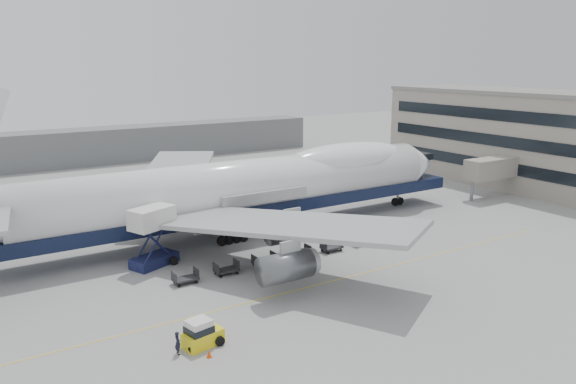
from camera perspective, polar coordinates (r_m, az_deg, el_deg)
ground at (r=58.23m, az=1.07°, el=-7.13°), size 260.00×260.00×0.00m
apron_line at (r=53.67m, az=4.65°, el=-8.97°), size 60.00×0.15×0.01m
hangar at (r=118.44m, az=-22.34°, el=4.07°), size 110.00×8.00×7.00m
airliner at (r=66.86m, az=-4.13°, el=0.55°), size 67.00×55.30×19.98m
catering_truck at (r=57.86m, az=-13.59°, el=-4.05°), size 5.28×4.48×6.05m
baggage_tug at (r=42.30m, az=-8.80°, el=-14.08°), size 3.10×2.04×2.10m
ground_worker at (r=41.58m, az=-11.15°, el=-14.81°), size 0.42×0.63×1.71m
traffic_cone at (r=41.11m, az=-8.02°, el=-15.98°), size 0.37×0.37×0.54m
dolly_0 at (r=53.56m, az=-10.39°, el=-8.60°), size 2.30×1.35×1.30m
dolly_1 at (r=55.14m, az=-6.28°, el=-7.81°), size 2.30×1.35×1.30m
dolly_2 at (r=56.99m, az=-2.44°, el=-7.03°), size 2.30×1.35×1.30m
dolly_3 at (r=59.09m, az=1.14°, el=-6.27°), size 2.30×1.35×1.30m
dolly_4 at (r=61.41m, az=4.45°, el=-5.55°), size 2.30×1.35×1.30m
dolly_5 at (r=63.92m, az=7.50°, el=-4.86°), size 2.30×1.35×1.30m
dolly_6 at (r=66.61m, az=10.31°, el=-4.22°), size 2.30×1.35×1.30m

